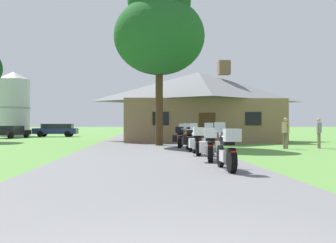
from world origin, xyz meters
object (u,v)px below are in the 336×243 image
(motorcycle_white_farthest_in_row, at_px, (180,137))
(bystander_gray_shirt_near_lodge, at_px, (319,131))
(parked_black_sedan_far_left, at_px, (11,132))
(motorcycle_black_second_in_row, at_px, (210,145))
(motorcycle_silver_third_in_row, at_px, (197,141))
(motorcycle_orange_fourth_in_row, at_px, (190,139))
(parked_navy_suv_far_left, at_px, (56,130))
(motorcycle_black_nearest_to_camera, at_px, (227,150))
(bystander_tan_shirt_beside_signpost, at_px, (286,131))
(tree_by_lodge_front, at_px, (159,26))
(metal_silo_distant, at_px, (14,104))

(motorcycle_white_farthest_in_row, height_order, bystander_gray_shirt_near_lodge, bystander_gray_shirt_near_lodge)
(motorcycle_white_farthest_in_row, bearing_deg, parked_black_sedan_far_left, 138.57)
(motorcycle_white_farthest_in_row, relative_size, bystander_gray_shirt_near_lodge, 1.24)
(motorcycle_black_second_in_row, height_order, bystander_gray_shirt_near_lodge, bystander_gray_shirt_near_lodge)
(motorcycle_silver_third_in_row, height_order, motorcycle_white_farthest_in_row, same)
(motorcycle_orange_fourth_in_row, distance_m, parked_black_sedan_far_left, 26.12)
(motorcycle_black_second_in_row, bearing_deg, motorcycle_silver_third_in_row, 98.59)
(motorcycle_orange_fourth_in_row, xyz_separation_m, bystander_gray_shirt_near_lodge, (7.42, 2.78, 0.32))
(motorcycle_black_second_in_row, xyz_separation_m, parked_navy_suv_far_left, (-11.59, 31.18, 0.17))
(motorcycle_orange_fourth_in_row, xyz_separation_m, parked_black_sedan_far_left, (-14.94, 21.43, 0.03))
(motorcycle_black_nearest_to_camera, bearing_deg, parked_black_sedan_far_left, 116.36)
(motorcycle_orange_fourth_in_row, bearing_deg, parked_black_sedan_far_left, 125.13)
(bystander_gray_shirt_near_lodge, bearing_deg, parked_black_sedan_far_left, 63.13)
(parked_navy_suv_far_left, bearing_deg, parked_black_sedan_far_left, 142.93)
(motorcycle_white_farthest_in_row, xyz_separation_m, bystander_gray_shirt_near_lodge, (7.59, -0.12, 0.32))
(bystander_tan_shirt_beside_signpost, bearing_deg, tree_by_lodge_front, -136.80)
(motorcycle_black_second_in_row, xyz_separation_m, motorcycle_orange_fourth_in_row, (-0.06, 5.33, 0.00))
(motorcycle_silver_third_in_row, relative_size, bystander_gray_shirt_near_lodge, 1.25)
(tree_by_lodge_front, bearing_deg, motorcycle_orange_fourth_in_row, -77.33)
(bystander_gray_shirt_near_lodge, xyz_separation_m, parked_black_sedan_far_left, (-22.35, 18.65, -0.29))
(motorcycle_silver_third_in_row, xyz_separation_m, metal_silo_distant, (-16.82, 30.71, 3.05))
(tree_by_lodge_front, bearing_deg, motorcycle_white_farthest_in_row, -67.28)
(motorcycle_orange_fourth_in_row, bearing_deg, metal_silo_distant, 121.00)
(bystander_gray_shirt_near_lodge, relative_size, parked_navy_suv_far_left, 0.36)
(motorcycle_black_nearest_to_camera, distance_m, motorcycle_black_second_in_row, 2.84)
(motorcycle_black_nearest_to_camera, bearing_deg, motorcycle_black_second_in_row, 89.23)
(motorcycle_silver_third_in_row, bearing_deg, bystander_tan_shirt_beside_signpost, 42.23)
(motorcycle_silver_third_in_row, height_order, tree_by_lodge_front, tree_by_lodge_front)
(bystander_tan_shirt_beside_signpost, bearing_deg, metal_silo_distant, -162.19)
(motorcycle_black_second_in_row, bearing_deg, parked_black_sedan_far_left, 126.73)
(motorcycle_silver_third_in_row, distance_m, bystander_gray_shirt_near_lodge, 9.07)
(motorcycle_black_second_in_row, bearing_deg, metal_silo_distant, 124.13)
(motorcycle_white_farthest_in_row, distance_m, bystander_tan_shirt_beside_signpost, 5.64)
(tree_by_lodge_front, distance_m, metal_silo_distant, 27.93)
(metal_silo_distant, xyz_separation_m, parked_black_sedan_far_left, (1.88, -6.84, -3.01))
(tree_by_lodge_front, height_order, parked_navy_suv_far_left, tree_by_lodge_front)
(motorcycle_silver_third_in_row, height_order, bystander_gray_shirt_near_lodge, bystander_gray_shirt_near_lodge)
(bystander_tan_shirt_beside_signpost, height_order, tree_by_lodge_front, tree_by_lodge_front)
(bystander_tan_shirt_beside_signpost, xyz_separation_m, parked_navy_suv_far_left, (-16.96, 23.41, -0.15))
(tree_by_lodge_front, bearing_deg, motorcycle_black_nearest_to_camera, -84.68)
(motorcycle_white_farthest_in_row, relative_size, parked_black_sedan_far_left, 0.45)
(motorcycle_orange_fourth_in_row, bearing_deg, motorcycle_silver_third_in_row, -89.56)
(motorcycle_orange_fourth_in_row, height_order, bystander_tan_shirt_beside_signpost, bystander_tan_shirt_beside_signpost)
(motorcycle_orange_fourth_in_row, distance_m, motorcycle_white_farthest_in_row, 2.91)
(motorcycle_black_nearest_to_camera, relative_size, bystander_gray_shirt_near_lodge, 1.25)
(motorcycle_black_second_in_row, height_order, parked_navy_suv_far_left, parked_navy_suv_far_left)
(motorcycle_black_second_in_row, xyz_separation_m, tree_by_lodge_front, (-1.27, 10.71, 6.60))
(motorcycle_black_second_in_row, distance_m, metal_silo_distant, 37.73)
(bystander_gray_shirt_near_lodge, relative_size, metal_silo_distant, 0.23)
(motorcycle_black_nearest_to_camera, bearing_deg, motorcycle_silver_third_in_row, 89.94)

